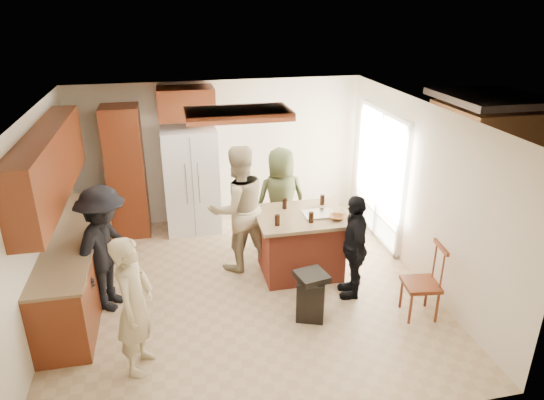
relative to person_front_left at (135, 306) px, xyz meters
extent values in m
plane|color=tan|center=(1.35, 1.25, -0.79)|extent=(5.00, 5.00, 0.00)
plane|color=white|center=(1.35, 1.25, 1.71)|extent=(5.00, 5.00, 0.00)
plane|color=beige|center=(1.35, 3.75, 0.46)|extent=(5.00, 0.00, 5.00)
plane|color=beige|center=(1.35, -1.25, 0.46)|extent=(5.00, 0.00, 5.00)
plane|color=beige|center=(-1.15, 1.25, 0.46)|extent=(0.00, 5.00, 5.00)
plane|color=beige|center=(3.85, 1.25, 0.46)|extent=(0.00, 5.00, 5.00)
cube|color=white|center=(3.83, 2.45, 0.26)|extent=(0.02, 1.60, 2.10)
cube|color=white|center=(3.81, 2.45, 0.26)|extent=(0.08, 1.72, 2.10)
cube|color=maroon|center=(1.35, 1.45, 1.65)|extent=(1.30, 0.70, 0.10)
cube|color=white|center=(1.35, 1.45, 1.59)|extent=(1.10, 0.50, 0.02)
cube|color=olive|center=(5.35, 2.45, -0.84)|extent=(3.00, 3.00, 0.10)
cube|color=#593319|center=(6.05, 3.05, 0.21)|extent=(1.40, 1.60, 2.00)
imported|color=tan|center=(0.00, 0.00, 0.00)|extent=(0.58, 0.68, 1.59)
imported|color=tan|center=(1.39, 1.92, 0.15)|extent=(1.04, 0.79, 1.89)
imported|color=#384025|center=(2.14, 2.39, 0.04)|extent=(0.84, 0.57, 1.66)
imported|color=black|center=(2.77, 0.86, -0.07)|extent=(0.60, 0.92, 1.46)
imported|color=black|center=(-0.40, 1.26, 0.05)|extent=(0.91, 1.20, 1.68)
cube|color=maroon|center=(-0.85, 1.65, -0.35)|extent=(0.60, 3.00, 0.88)
cube|color=#846B4C|center=(-0.85, 1.65, 0.11)|extent=(0.64, 3.00, 0.04)
cube|color=maroon|center=(-0.97, 1.65, 1.08)|extent=(0.35, 3.00, 0.85)
cube|color=maroon|center=(-0.25, 3.45, 0.31)|extent=(0.60, 0.60, 2.20)
cube|color=maroon|center=(0.80, 3.45, 1.41)|extent=(0.90, 0.60, 0.50)
cube|color=white|center=(0.80, 3.37, 0.11)|extent=(0.90, 0.72, 1.80)
cube|color=gray|center=(0.80, 3.00, 0.11)|extent=(0.01, 0.01, 1.71)
cylinder|color=silver|center=(0.70, 2.98, 0.20)|extent=(0.02, 0.02, 0.70)
cylinder|color=silver|center=(0.90, 2.98, 0.20)|extent=(0.02, 0.02, 0.70)
cube|color=#A43D2A|center=(2.23, 1.56, -0.35)|extent=(1.10, 0.85, 0.88)
cube|color=olive|center=(2.23, 1.56, 0.11)|extent=(1.28, 1.03, 0.05)
cube|color=silver|center=(2.48, 1.51, 0.15)|extent=(0.45, 0.33, 0.02)
imported|color=brown|center=(2.68, 1.31, 0.16)|extent=(0.28, 0.28, 0.05)
cylinder|color=black|center=(1.83, 1.29, 0.21)|extent=(0.07, 0.07, 0.15)
cylinder|color=black|center=(2.06, 1.82, 0.21)|extent=(0.07, 0.07, 0.15)
cylinder|color=black|center=(2.64, 1.84, 0.21)|extent=(0.07, 0.07, 0.15)
cylinder|color=black|center=(2.30, 1.28, 0.21)|extent=(0.07, 0.07, 0.15)
cube|color=black|center=(2.08, 0.47, -0.52)|extent=(0.44, 0.44, 0.55)
cube|color=black|center=(2.08, 0.47, -0.20)|extent=(0.42, 0.42, 0.08)
cube|color=maroon|center=(3.43, 0.22, -0.34)|extent=(0.47, 0.47, 0.05)
cylinder|color=maroon|center=(3.24, 0.07, -0.57)|extent=(0.04, 0.04, 0.44)
cylinder|color=maroon|center=(3.58, 0.03, -0.57)|extent=(0.04, 0.04, 0.44)
cylinder|color=maroon|center=(3.28, 0.41, -0.57)|extent=(0.04, 0.04, 0.44)
cylinder|color=maroon|center=(3.62, 0.36, -0.57)|extent=(0.04, 0.04, 0.44)
cube|color=maroon|center=(3.62, 0.19, 0.18)|extent=(0.09, 0.40, 0.05)
cylinder|color=maroon|center=(3.60, 0.07, -0.07)|extent=(0.03, 0.03, 0.50)
cylinder|color=maroon|center=(3.63, 0.31, -0.07)|extent=(0.03, 0.03, 0.50)
camera|label=1|loc=(0.50, -4.45, 2.98)|focal=32.00mm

